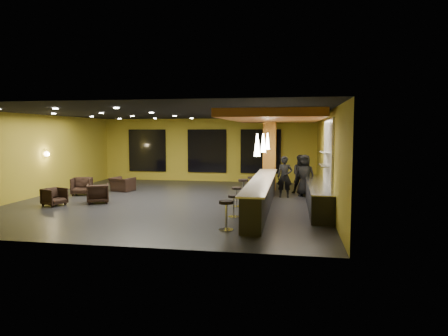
% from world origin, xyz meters
% --- Properties ---
extents(floor, '(12.00, 13.00, 0.10)m').
position_xyz_m(floor, '(0.00, 0.00, -0.05)').
color(floor, black).
rests_on(floor, ground).
extents(ceiling, '(12.00, 13.00, 0.10)m').
position_xyz_m(ceiling, '(0.00, 0.00, 3.55)').
color(ceiling, black).
extents(wall_back, '(12.00, 0.10, 3.50)m').
position_xyz_m(wall_back, '(0.00, 6.55, 1.75)').
color(wall_back, '#A59225').
rests_on(wall_back, floor).
extents(wall_front, '(12.00, 0.10, 3.50)m').
position_xyz_m(wall_front, '(0.00, -6.55, 1.75)').
color(wall_front, '#A59225').
rests_on(wall_front, floor).
extents(wall_left, '(0.10, 13.00, 3.50)m').
position_xyz_m(wall_left, '(-6.05, 0.00, 1.75)').
color(wall_left, '#A59225').
rests_on(wall_left, floor).
extents(wall_right, '(0.10, 13.00, 3.50)m').
position_xyz_m(wall_right, '(6.05, 0.00, 1.75)').
color(wall_right, '#A59225').
rests_on(wall_right, floor).
extents(wood_soffit, '(3.60, 8.00, 0.28)m').
position_xyz_m(wood_soffit, '(4.00, 1.00, 3.36)').
color(wood_soffit, '#A86131').
rests_on(wood_soffit, ceiling).
extents(window_left, '(2.20, 0.06, 2.40)m').
position_xyz_m(window_left, '(-3.50, 6.44, 1.70)').
color(window_left, black).
rests_on(window_left, wall_back).
extents(window_center, '(2.20, 0.06, 2.40)m').
position_xyz_m(window_center, '(0.00, 6.44, 1.70)').
color(window_center, black).
rests_on(window_center, wall_back).
extents(window_right, '(2.20, 0.06, 2.40)m').
position_xyz_m(window_right, '(3.00, 6.44, 1.70)').
color(window_right, black).
rests_on(window_right, wall_back).
extents(tile_backsplash, '(0.06, 3.20, 2.40)m').
position_xyz_m(tile_backsplash, '(5.96, -1.00, 2.00)').
color(tile_backsplash, white).
rests_on(tile_backsplash, wall_right).
extents(bar_counter, '(0.60, 8.00, 1.00)m').
position_xyz_m(bar_counter, '(3.65, -1.00, 0.50)').
color(bar_counter, black).
rests_on(bar_counter, floor).
extents(bar_top, '(0.78, 8.10, 0.05)m').
position_xyz_m(bar_top, '(3.65, -1.00, 1.02)').
color(bar_top, white).
rests_on(bar_top, bar_counter).
extents(prep_counter, '(0.70, 6.00, 0.86)m').
position_xyz_m(prep_counter, '(5.65, -0.50, 0.43)').
color(prep_counter, black).
rests_on(prep_counter, floor).
extents(prep_top, '(0.72, 6.00, 0.03)m').
position_xyz_m(prep_top, '(5.65, -0.50, 0.89)').
color(prep_top, silver).
rests_on(prep_top, prep_counter).
extents(wall_shelf_lower, '(0.30, 1.50, 0.03)m').
position_xyz_m(wall_shelf_lower, '(5.82, -1.20, 1.60)').
color(wall_shelf_lower, silver).
rests_on(wall_shelf_lower, wall_right).
extents(wall_shelf_upper, '(0.30, 1.50, 0.03)m').
position_xyz_m(wall_shelf_upper, '(5.82, -1.20, 2.05)').
color(wall_shelf_upper, silver).
rests_on(wall_shelf_upper, wall_right).
extents(column, '(0.60, 0.60, 3.50)m').
position_xyz_m(column, '(3.65, 3.60, 1.75)').
color(column, '#A46824').
rests_on(column, floor).
extents(wall_sconce, '(0.22, 0.22, 0.22)m').
position_xyz_m(wall_sconce, '(-5.88, 0.50, 1.80)').
color(wall_sconce, '#FFE5B2').
rests_on(wall_sconce, wall_left).
extents(pendant_0, '(0.20, 0.20, 0.70)m').
position_xyz_m(pendant_0, '(3.65, -3.00, 2.35)').
color(pendant_0, white).
rests_on(pendant_0, wood_soffit).
extents(pendant_1, '(0.20, 0.20, 0.70)m').
position_xyz_m(pendant_1, '(3.65, -0.50, 2.35)').
color(pendant_1, white).
rests_on(pendant_1, wood_soffit).
extents(pendant_2, '(0.20, 0.20, 0.70)m').
position_xyz_m(pendant_2, '(3.65, 2.00, 2.35)').
color(pendant_2, white).
rests_on(pendant_2, wood_soffit).
extents(staff_a, '(0.64, 0.43, 1.75)m').
position_xyz_m(staff_a, '(4.42, 1.53, 0.87)').
color(staff_a, black).
rests_on(staff_a, floor).
extents(staff_b, '(0.85, 0.66, 1.75)m').
position_xyz_m(staff_b, '(5.12, 2.63, 0.87)').
color(staff_b, black).
rests_on(staff_b, floor).
extents(staff_c, '(0.98, 0.74, 1.79)m').
position_xyz_m(staff_c, '(5.25, 2.01, 0.90)').
color(staff_c, black).
rests_on(staff_c, floor).
extents(armchair_a, '(0.94, 0.93, 0.66)m').
position_xyz_m(armchair_a, '(-4.05, -1.85, 0.33)').
color(armchair_a, black).
rests_on(armchair_a, floor).
extents(armchair_b, '(1.08, 1.09, 0.75)m').
position_xyz_m(armchair_b, '(-2.72, -1.05, 0.37)').
color(armchair_b, black).
rests_on(armchair_b, floor).
extents(armchair_c, '(1.03, 1.05, 0.76)m').
position_xyz_m(armchair_c, '(-4.37, 0.69, 0.38)').
color(armchair_c, black).
rests_on(armchair_c, floor).
extents(armchair_d, '(1.17, 1.08, 0.63)m').
position_xyz_m(armchair_d, '(-3.10, 2.07, 0.32)').
color(armchair_d, black).
rests_on(armchair_d, floor).
extents(bar_stool_0, '(0.43, 0.43, 0.84)m').
position_xyz_m(bar_stool_0, '(2.93, -4.50, 0.54)').
color(bar_stool_0, silver).
rests_on(bar_stool_0, floor).
extents(bar_stool_1, '(0.37, 0.37, 0.72)m').
position_xyz_m(bar_stool_1, '(2.87, -2.75, 0.46)').
color(bar_stool_1, silver).
rests_on(bar_stool_1, floor).
extents(bar_stool_2, '(0.37, 0.37, 0.73)m').
position_xyz_m(bar_stool_2, '(2.71, -0.96, 0.47)').
color(bar_stool_2, silver).
rests_on(bar_stool_2, floor).
extents(bar_stool_3, '(0.43, 0.43, 0.84)m').
position_xyz_m(bar_stool_3, '(2.77, 0.60, 0.54)').
color(bar_stool_3, silver).
rests_on(bar_stool_3, floor).
extents(bar_stool_4, '(0.38, 0.38, 0.74)m').
position_xyz_m(bar_stool_4, '(2.92, 2.45, 0.47)').
color(bar_stool_4, silver).
rests_on(bar_stool_4, floor).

